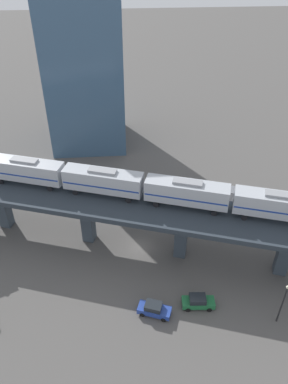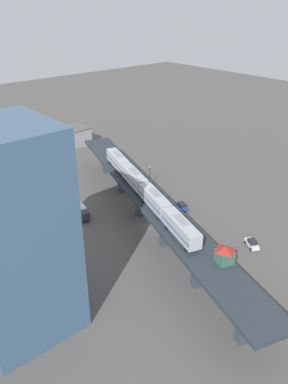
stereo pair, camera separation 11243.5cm
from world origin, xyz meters
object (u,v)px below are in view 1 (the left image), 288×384
(delivery_truck, at_px, (221,195))
(subway_train, at_px, (144,186))
(street_car_green, at_px, (198,302))
(street_lamp, at_px, (283,301))
(street_car_blue, at_px, (154,309))
(office_tower, at_px, (84,64))

(delivery_truck, bearing_deg, subway_train, -58.28)
(subway_train, relative_size, street_car_green, 10.66)
(street_lamp, bearing_deg, street_car_green, -107.68)
(street_car_blue, height_order, office_tower, office_tower)
(subway_train, bearing_deg, street_lamp, 44.68)
(office_tower, bearing_deg, delivery_truck, 42.80)
(street_car_blue, bearing_deg, delivery_truck, 147.58)
(office_tower, bearing_deg, street_lamp, 26.40)
(street_lamp, distance_m, office_tower, 59.83)
(subway_train, xyz_separation_m, delivery_truck, (-9.21, 14.89, -9.31))
(office_tower, bearing_deg, street_car_green, 18.09)
(street_car_blue, bearing_deg, office_tower, -168.65)
(delivery_truck, bearing_deg, street_car_green, -21.11)
(subway_train, height_order, delivery_truck, subway_train)
(subway_train, distance_m, street_car_blue, 17.19)
(subway_train, bearing_deg, street_car_green, 25.43)
(street_car_blue, height_order, street_lamp, street_lamp)
(street_car_blue, xyz_separation_m, office_tower, (-49.69, -9.98, 17.06))
(street_car_green, bearing_deg, street_car_blue, -83.22)
(subway_train, xyz_separation_m, office_tower, (-35.81, -9.74, 6.93))
(subway_train, relative_size, street_lamp, 6.94)
(street_car_green, xyz_separation_m, office_tower, (-48.98, -16.00, 17.06))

